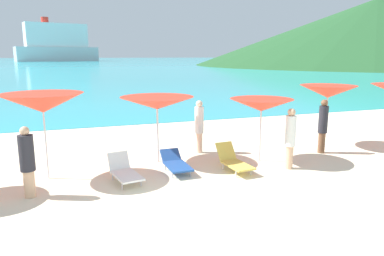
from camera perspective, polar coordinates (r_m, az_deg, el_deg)
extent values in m
cube|color=beige|center=(16.99, -10.22, -0.47)|extent=(50.00, 100.00, 0.30)
cube|color=#2DADBC|center=(237.06, -18.95, 10.14)|extent=(650.00, 440.00, 0.02)
cone|color=#235128|center=(136.52, 27.08, 13.43)|extent=(118.67, 118.67, 21.46)
cylinder|color=silver|center=(10.41, -22.30, -1.66)|extent=(0.04, 0.04, 2.22)
cone|color=red|center=(10.25, -22.72, 3.70)|extent=(2.21, 2.21, 0.51)
sphere|color=silver|center=(10.23, -22.79, 4.57)|extent=(0.07, 0.07, 0.07)
cylinder|color=silver|center=(11.26, -5.50, -0.52)|extent=(0.06, 0.06, 1.98)
cone|color=red|center=(11.11, -5.59, 3.99)|extent=(2.38, 2.38, 0.39)
sphere|color=silver|center=(11.09, -5.60, 4.65)|extent=(0.07, 0.07, 0.07)
cylinder|color=silver|center=(11.51, 10.83, -0.60)|extent=(0.05, 0.05, 1.91)
cone|color=red|center=(11.36, 11.00, 3.62)|extent=(2.01, 2.01, 0.39)
sphere|color=silver|center=(11.34, 11.02, 4.26)|extent=(0.07, 0.07, 0.07)
cylinder|color=silver|center=(14.04, 20.57, 1.55)|extent=(0.05, 0.05, 2.15)
cone|color=red|center=(13.92, 20.85, 5.45)|extent=(2.08, 2.08, 0.45)
sphere|color=silver|center=(13.90, 20.89, 6.04)|extent=(0.07, 0.07, 0.07)
cube|color=#D8BF4C|center=(10.41, 7.29, -5.91)|extent=(0.67, 1.09, 0.05)
cube|color=#D8BF4C|center=(10.92, 5.42, -3.71)|extent=(0.58, 0.43, 0.51)
cylinder|color=silver|center=(10.07, 7.03, -7.27)|extent=(0.04, 0.04, 0.20)
cylinder|color=silver|center=(10.32, 9.37, -6.86)|extent=(0.04, 0.04, 0.20)
cylinder|color=silver|center=(10.67, 4.98, -6.13)|extent=(0.04, 0.04, 0.20)
cylinder|color=silver|center=(10.91, 7.24, -5.79)|extent=(0.04, 0.04, 0.20)
cube|color=white|center=(9.63, -10.32, -7.45)|extent=(0.78, 1.19, 0.05)
cube|color=white|center=(10.16, -11.61, -5.13)|extent=(0.60, 0.36, 0.48)
cylinder|color=silver|center=(9.29, -11.08, -9.03)|extent=(0.04, 0.04, 0.20)
cylinder|color=silver|center=(9.45, -8.13, -8.57)|extent=(0.04, 0.04, 0.20)
cylinder|color=silver|center=(9.99, -12.51, -7.62)|extent=(0.04, 0.04, 0.20)
cylinder|color=silver|center=(10.14, -9.75, -7.22)|extent=(0.04, 0.04, 0.20)
cube|color=#1E478C|center=(10.28, -2.28, -6.11)|extent=(0.63, 1.09, 0.05)
cube|color=#1E478C|center=(10.90, -3.46, -4.31)|extent=(0.59, 0.41, 0.32)
cylinder|color=silver|center=(9.95, -3.12, -7.47)|extent=(0.04, 0.04, 0.19)
cylinder|color=silver|center=(10.10, -0.27, -7.15)|extent=(0.04, 0.04, 0.19)
cylinder|color=silver|center=(10.63, -4.32, -6.22)|extent=(0.04, 0.04, 0.19)
cylinder|color=silver|center=(10.78, -1.64, -5.94)|extent=(0.04, 0.04, 0.19)
cylinder|color=#DBAA84|center=(11.07, 15.21, -4.52)|extent=(0.23, 0.23, 0.70)
cylinder|color=white|center=(10.88, 15.44, -0.46)|extent=(0.30, 0.30, 0.91)
sphere|color=#DBAA84|center=(10.78, 15.59, 2.42)|extent=(0.23, 0.23, 0.23)
cylinder|color=beige|center=(12.42, 1.14, -2.36)|extent=(0.23, 0.23, 0.70)
cylinder|color=white|center=(12.25, 1.15, 1.30)|extent=(0.31, 0.31, 0.91)
sphere|color=beige|center=(12.17, 1.16, 3.88)|extent=(0.23, 0.23, 0.23)
cylinder|color=brown|center=(13.17, 19.94, -2.22)|extent=(0.23, 0.23, 0.71)
cylinder|color=#26262D|center=(13.01, 20.18, 1.29)|extent=(0.31, 0.31, 0.93)
sphere|color=brown|center=(12.93, 20.36, 3.76)|extent=(0.23, 0.23, 0.23)
cylinder|color=#DBAA84|center=(9.44, -24.48, -8.10)|extent=(0.26, 0.26, 0.66)
cylinder|color=#26262D|center=(9.22, -24.87, -3.64)|extent=(0.35, 0.35, 0.86)
sphere|color=#DBAA84|center=(9.11, -25.15, -0.44)|extent=(0.21, 0.21, 0.21)
cube|color=silver|center=(212.36, -20.63, 10.96)|extent=(43.62, 20.75, 7.57)
cube|color=white|center=(212.62, -20.82, 13.64)|extent=(32.90, 16.28, 12.42)
cylinder|color=red|center=(211.99, -22.42, 15.63)|extent=(3.73, 3.73, 3.00)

